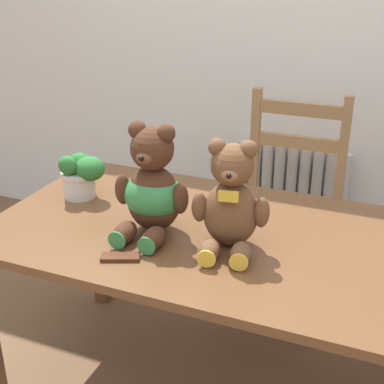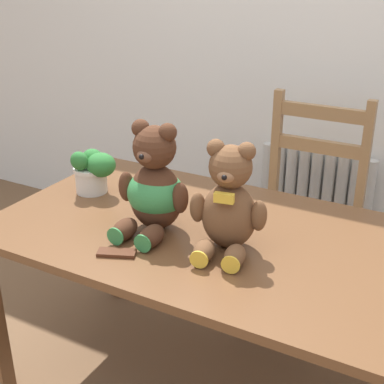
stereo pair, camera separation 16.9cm
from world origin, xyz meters
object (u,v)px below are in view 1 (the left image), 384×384
wooden_chair_behind (287,207)px  potted_plant (82,174)px  teddy_bear_left (152,190)px  chocolate_bar (120,257)px  teddy_bear_right (231,203)px

wooden_chair_behind → potted_plant: (-0.65, -0.67, 0.31)m
teddy_bear_left → potted_plant: size_ratio=2.12×
potted_plant → chocolate_bar: (0.36, -0.35, -0.09)m
wooden_chair_behind → teddy_bear_left: size_ratio=2.68×
wooden_chair_behind → teddy_bear_right: teddy_bear_right is taller
potted_plant → chocolate_bar: potted_plant is taller
teddy_bear_left → chocolate_bar: bearing=85.5°
teddy_bear_left → chocolate_bar: size_ratio=3.14×
teddy_bear_right → chocolate_bar: (-0.28, -0.20, -0.14)m
wooden_chair_behind → chocolate_bar: 1.08m
potted_plant → chocolate_bar: bearing=-44.3°
teddy_bear_right → chocolate_bar: 0.38m
potted_plant → teddy_bear_left: bearing=-21.2°
wooden_chair_behind → chocolate_bar: wooden_chair_behind is taller
teddy_bear_right → chocolate_bar: size_ratio=2.96×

